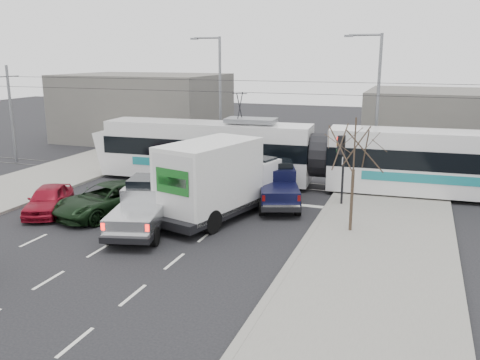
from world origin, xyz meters
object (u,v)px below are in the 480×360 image
(street_lamp_far, at_px, (218,91))
(navy_pickup, at_px, (277,184))
(tram, at_px, (319,156))
(box_truck, at_px, (218,180))
(street_lamp_near, at_px, (375,97))
(green_car, at_px, (107,199))
(traffic_signal, at_px, (341,155))
(bare_tree, at_px, (354,149))
(silver_pickup, at_px, (146,205))
(red_car, at_px, (49,200))

(street_lamp_far, xyz_separation_m, navy_pickup, (7.48, -10.19, -4.03))
(tram, bearing_deg, navy_pickup, -113.46)
(box_truck, relative_size, navy_pickup, 1.44)
(street_lamp_near, distance_m, navy_pickup, 9.97)
(navy_pickup, relative_size, green_car, 1.01)
(traffic_signal, xyz_separation_m, street_lamp_far, (-10.66, 9.50, 2.37))
(bare_tree, xyz_separation_m, street_lamp_near, (-0.29, 11.50, 1.32))
(traffic_signal, relative_size, navy_pickup, 0.65)
(street_lamp_near, bearing_deg, silver_pickup, -121.97)
(street_lamp_far, bearing_deg, box_truck, -67.86)
(box_truck, bearing_deg, traffic_signal, 51.25)
(box_truck, height_order, green_car, box_truck)
(street_lamp_far, bearing_deg, street_lamp_near, -9.87)
(traffic_signal, relative_size, street_lamp_far, 0.40)
(street_lamp_far, height_order, tram, street_lamp_far)
(bare_tree, distance_m, street_lamp_near, 11.58)
(street_lamp_far, relative_size, silver_pickup, 1.43)
(box_truck, relative_size, red_car, 1.92)
(red_car, bearing_deg, navy_pickup, 4.99)
(silver_pickup, bearing_deg, street_lamp_far, 85.39)
(traffic_signal, xyz_separation_m, box_truck, (-5.23, -3.85, -0.86))
(navy_pickup, bearing_deg, red_car, -171.89)
(red_car, bearing_deg, box_truck, -7.45)
(traffic_signal, relative_size, red_car, 0.86)
(traffic_signal, bearing_deg, navy_pickup, -167.84)
(silver_pickup, xyz_separation_m, box_truck, (2.56, 2.48, 0.80))
(silver_pickup, xyz_separation_m, green_car, (-2.80, 1.07, -0.31))
(green_car, bearing_deg, red_car, -145.09)
(green_car, bearing_deg, traffic_signal, 44.52)
(street_lamp_far, xyz_separation_m, silver_pickup, (2.87, -15.83, -4.03))
(traffic_signal, distance_m, navy_pickup, 3.64)
(tram, distance_m, green_car, 12.29)
(silver_pickup, height_order, red_car, silver_pickup)
(street_lamp_far, relative_size, navy_pickup, 1.62)
(traffic_signal, bearing_deg, street_lamp_near, 83.59)
(traffic_signal, height_order, navy_pickup, traffic_signal)
(bare_tree, height_order, green_car, bare_tree)
(traffic_signal, xyz_separation_m, silver_pickup, (-7.79, -6.33, -1.66))
(tram, xyz_separation_m, red_car, (-11.68, -9.33, -1.23))
(red_car, bearing_deg, green_car, -6.12)
(tram, distance_m, silver_pickup, 11.32)
(street_lamp_near, relative_size, tram, 0.33)
(bare_tree, xyz_separation_m, silver_pickup, (-8.92, -2.33, -2.71))
(bare_tree, bearing_deg, street_lamp_far, 131.12)
(street_lamp_near, height_order, box_truck, street_lamp_near)
(red_car, bearing_deg, silver_pickup, -25.04)
(silver_pickup, relative_size, green_car, 1.14)
(tram, height_order, navy_pickup, tram)
(navy_pickup, bearing_deg, traffic_signal, -7.65)
(green_car, bearing_deg, street_lamp_near, 66.26)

